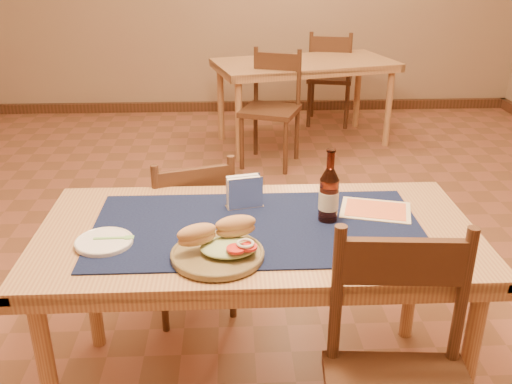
{
  "coord_description": "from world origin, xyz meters",
  "views": [
    {
      "loc": [
        -0.09,
        -2.65,
        1.71
      ],
      "look_at": [
        0.0,
        -0.7,
        0.85
      ],
      "focal_mm": 40.0,
      "sensor_mm": 36.0,
      "label": 1
    }
  ],
  "objects_px": {
    "main_table": "(257,248)",
    "sandwich_plate": "(220,247)",
    "chair_main_far": "(190,231)",
    "beer_bottle": "(329,194)",
    "napkin_holder": "(244,193)",
    "back_table": "(305,70)"
  },
  "relations": [
    {
      "from": "beer_bottle",
      "to": "napkin_holder",
      "type": "bearing_deg",
      "value": 157.58
    },
    {
      "from": "back_table",
      "to": "beer_bottle",
      "type": "height_order",
      "value": "beer_bottle"
    },
    {
      "from": "beer_bottle",
      "to": "napkin_holder",
      "type": "distance_m",
      "value": 0.34
    },
    {
      "from": "main_table",
      "to": "sandwich_plate",
      "type": "bearing_deg",
      "value": -123.01
    },
    {
      "from": "chair_main_far",
      "to": "main_table",
      "type": "bearing_deg",
      "value": -62.91
    },
    {
      "from": "main_table",
      "to": "back_table",
      "type": "height_order",
      "value": "same"
    },
    {
      "from": "main_table",
      "to": "sandwich_plate",
      "type": "distance_m",
      "value": 0.27
    },
    {
      "from": "chair_main_far",
      "to": "beer_bottle",
      "type": "height_order",
      "value": "beer_bottle"
    },
    {
      "from": "napkin_holder",
      "to": "back_table",
      "type": "bearing_deg",
      "value": 78.42
    },
    {
      "from": "main_table",
      "to": "napkin_holder",
      "type": "relative_size",
      "value": 10.41
    },
    {
      "from": "beer_bottle",
      "to": "napkin_holder",
      "type": "xyz_separation_m",
      "value": [
        -0.31,
        0.13,
        -0.04
      ]
    },
    {
      "from": "napkin_holder",
      "to": "main_table",
      "type": "bearing_deg",
      "value": -76.37
    },
    {
      "from": "chair_main_far",
      "to": "sandwich_plate",
      "type": "height_order",
      "value": "sandwich_plate"
    },
    {
      "from": "back_table",
      "to": "chair_main_far",
      "type": "relative_size",
      "value": 1.99
    },
    {
      "from": "main_table",
      "to": "chair_main_far",
      "type": "xyz_separation_m",
      "value": [
        -0.29,
        0.57,
        -0.22
      ]
    },
    {
      "from": "beer_bottle",
      "to": "napkin_holder",
      "type": "relative_size",
      "value": 1.81
    },
    {
      "from": "main_table",
      "to": "beer_bottle",
      "type": "relative_size",
      "value": 5.74
    },
    {
      "from": "back_table",
      "to": "chair_main_far",
      "type": "distance_m",
      "value": 2.73
    },
    {
      "from": "sandwich_plate",
      "to": "napkin_holder",
      "type": "relative_size",
      "value": 2.02
    },
    {
      "from": "main_table",
      "to": "sandwich_plate",
      "type": "xyz_separation_m",
      "value": [
        -0.13,
        -0.21,
        0.12
      ]
    },
    {
      "from": "sandwich_plate",
      "to": "napkin_holder",
      "type": "height_order",
      "value": "napkin_holder"
    },
    {
      "from": "main_table",
      "to": "napkin_holder",
      "type": "distance_m",
      "value": 0.23
    }
  ]
}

